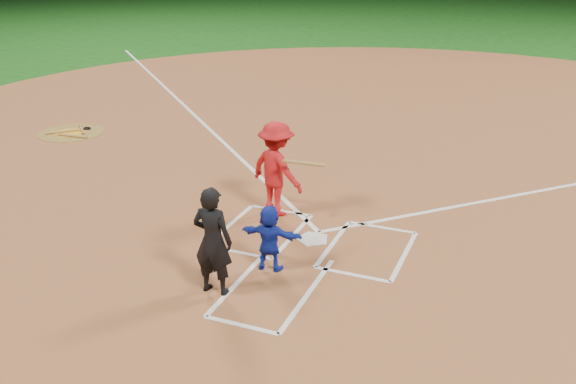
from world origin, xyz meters
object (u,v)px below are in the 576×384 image
at_px(catcher, 270,238).
at_px(umpire, 213,241).
at_px(batter_at_plate, 276,169).
at_px(on_deck_circle, 71,133).
at_px(home_plate, 313,239).

xyz_separation_m(catcher, umpire, (-0.47, -0.93, 0.29)).
height_order(catcher, batter_at_plate, batter_at_plate).
relative_size(on_deck_circle, catcher, 1.59).
bearing_deg(home_plate, batter_at_plate, -37.09).
bearing_deg(batter_at_plate, catcher, -69.70).
height_order(home_plate, batter_at_plate, batter_at_plate).
xyz_separation_m(home_plate, umpire, (-0.75, -2.15, 0.82)).
bearing_deg(umpire, catcher, -117.22).
distance_m(on_deck_circle, umpire, 9.25).
xyz_separation_m(home_plate, batter_at_plate, (-1.00, 0.76, 0.88)).
xyz_separation_m(home_plate, catcher, (-0.27, -1.21, 0.53)).
height_order(on_deck_circle, catcher, catcher).
bearing_deg(umpire, home_plate, -109.51).
xyz_separation_m(on_deck_circle, batter_at_plate, (7.04, -2.72, 0.89)).
relative_size(home_plate, catcher, 0.56).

